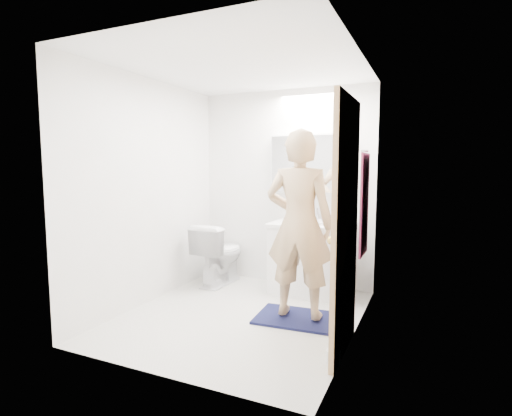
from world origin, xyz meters
The scene contains 23 objects.
floor centered at (0.00, 0.00, 0.00)m, with size 2.50×2.50×0.00m, color silver.
ceiling centered at (0.00, 0.00, 2.40)m, with size 2.50×2.50×0.00m, color white.
wall_back centered at (0.00, 1.25, 1.20)m, with size 2.50×2.50×0.00m, color white.
wall_front centered at (0.00, -1.25, 1.20)m, with size 2.50×2.50×0.00m, color white.
wall_left centered at (-1.10, 0.00, 1.20)m, with size 2.50×2.50×0.00m, color white.
wall_right centered at (1.10, 0.00, 1.20)m, with size 2.50×2.50×0.00m, color white.
vanity_cabinet centered at (0.44, 0.96, 0.39)m, with size 0.90×0.55×0.78m, color white.
countertop centered at (0.44, 0.96, 0.80)m, with size 0.95×0.58×0.04m, color white.
sink_basin centered at (0.44, 0.99, 0.84)m, with size 0.36×0.36×0.03m, color white.
faucet centered at (0.44, 1.19, 0.90)m, with size 0.02×0.02×0.16m, color silver.
medicine_cabinet centered at (0.30, 1.18, 1.50)m, with size 0.88×0.14×0.70m, color white.
mirror_panel centered at (0.30, 1.10, 1.50)m, with size 0.84×0.01×0.66m, color silver.
toilet centered at (-0.72, 0.85, 0.39)m, with size 0.43×0.75×0.77m, color white.
bath_rug centered at (0.55, 0.13, 0.01)m, with size 0.80×0.55×0.02m, color #121339.
person centered at (0.55, 0.13, 0.93)m, with size 0.64×0.42×1.76m, color tan.
door centered at (1.08, -0.35, 1.00)m, with size 0.04×0.80×2.00m, color tan.
door_knob centered at (1.04, -0.65, 0.95)m, with size 0.06×0.06×0.06m, color gold.
towel centered at (1.08, 0.55, 1.10)m, with size 0.02×0.42×1.00m, color #161135.
towel_hook centered at (1.07, 0.55, 1.62)m, with size 0.02×0.02×0.07m, color silver.
soap_bottle_a centered at (0.13, 1.11, 0.92)m, with size 0.08×0.08×0.20m, color beige.
soap_bottle_b centered at (0.29, 1.15, 0.91)m, with size 0.08×0.09×0.19m, color #5B9AC4.
toothbrush_cup centered at (0.63, 1.12, 0.86)m, with size 0.09×0.09×0.08m, color #384EAA.
toilet_paper_roll centered at (1.05, -0.56, 0.05)m, with size 0.11×0.11×0.10m, color white.
Camera 1 is at (1.68, -3.37, 1.47)m, focal length 27.60 mm.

